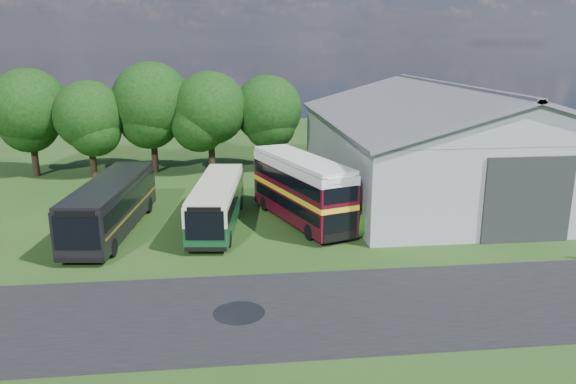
{
  "coord_description": "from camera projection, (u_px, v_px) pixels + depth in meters",
  "views": [
    {
      "loc": [
        -1.91,
        -24.69,
        11.03
      ],
      "look_at": [
        1.86,
        8.0,
        2.31
      ],
      "focal_mm": 35.0,
      "sensor_mm": 36.0,
      "label": 1
    }
  ],
  "objects": [
    {
      "name": "bus_dark_single",
      "position": [
        111.0,
        205.0,
        33.48
      ],
      "size": [
        3.93,
        11.73,
        3.17
      ],
      "rotation": [
        0.0,
        0.0,
        -0.11
      ],
      "color": "black",
      "rests_on": "ground"
    },
    {
      "name": "asphalt_road",
      "position": [
        343.0,
        308.0,
        24.2
      ],
      "size": [
        60.0,
        8.0,
        0.02
      ],
      "primitive_type": "cube",
      "color": "black",
      "rests_on": "ground"
    },
    {
      "name": "bus_green_single",
      "position": [
        217.0,
        203.0,
        34.61
      ],
      "size": [
        3.66,
        10.65,
        2.88
      ],
      "rotation": [
        0.0,
        0.0,
        -0.12
      ],
      "color": "black",
      "rests_on": "ground"
    },
    {
      "name": "tree_mid",
      "position": [
        151.0,
        102.0,
        48.09
      ],
      "size": [
        6.8,
        6.8,
        9.6
      ],
      "color": "black",
      "rests_on": "ground"
    },
    {
      "name": "shrub_front",
      "position": [
        355.0,
        236.0,
        33.13
      ],
      "size": [
        1.7,
        1.7,
        1.7
      ],
      "primitive_type": "sphere",
      "color": "#194714",
      "rests_on": "ground"
    },
    {
      "name": "bus_maroon_double",
      "position": [
        301.0,
        190.0,
        35.32
      ],
      "size": [
        5.52,
        10.05,
        4.2
      ],
      "rotation": [
        0.0,
        0.0,
        0.33
      ],
      "color": "black",
      "rests_on": "ground"
    },
    {
      "name": "ground",
      "position": [
        268.0,
        282.0,
        26.75
      ],
      "size": [
        120.0,
        120.0,
        0.0
      ],
      "primitive_type": "plane",
      "color": "#1D3E13",
      "rests_on": "ground"
    },
    {
      "name": "shrub_back",
      "position": [
        341.0,
        216.0,
        36.97
      ],
      "size": [
        1.8,
        1.8,
        1.8
      ],
      "primitive_type": "sphere",
      "color": "#194714",
      "rests_on": "ground"
    },
    {
      "name": "tree_left_b",
      "position": [
        89.0,
        115.0,
        46.52
      ],
      "size": [
        5.78,
        5.78,
        8.16
      ],
      "color": "black",
      "rests_on": "ground"
    },
    {
      "name": "tree_left_a",
      "position": [
        29.0,
        107.0,
        46.77
      ],
      "size": [
        6.46,
        6.46,
        9.12
      ],
      "color": "black",
      "rests_on": "ground"
    },
    {
      "name": "tree_right_b",
      "position": [
        268.0,
        109.0,
        49.19
      ],
      "size": [
        5.98,
        5.98,
        8.45
      ],
      "color": "black",
      "rests_on": "ground"
    },
    {
      "name": "shrub_mid",
      "position": [
        347.0,
        226.0,
        35.05
      ],
      "size": [
        1.6,
        1.6,
        1.6
      ],
      "primitive_type": "sphere",
      "color": "#194714",
      "rests_on": "ground"
    },
    {
      "name": "puddle",
      "position": [
        239.0,
        313.0,
        23.7
      ],
      "size": [
        2.2,
        2.2,
        0.01
      ],
      "primitive_type": "cylinder",
      "color": "black",
      "rests_on": "ground"
    },
    {
      "name": "tree_right_a",
      "position": [
        210.0,
        108.0,
        47.81
      ],
      "size": [
        6.26,
        6.26,
        8.83
      ],
      "color": "black",
      "rests_on": "ground"
    },
    {
      "name": "storage_shed",
      "position": [
        447.0,
        137.0,
        42.69
      ],
      "size": [
        18.8,
        24.8,
        8.15
      ],
      "color": "gray",
      "rests_on": "ground"
    }
  ]
}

